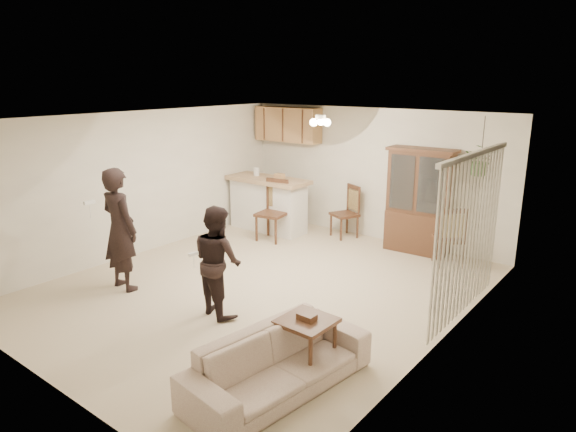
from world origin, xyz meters
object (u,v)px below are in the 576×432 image
Objects in this scene: sofa at (279,356)px; child at (218,265)px; chair_hutch_left at (344,223)px; chair_hutch_right at (448,248)px; chair_bar at (272,223)px; adult at (120,230)px; china_hutch at (419,202)px; side_table at (307,344)px.

sofa is 1.39× the size of child.
child is 1.32× the size of chair_hutch_left.
chair_bar is at bearing -23.72° from chair_hutch_right.
chair_bar is at bearing -92.42° from adult.
chair_hutch_left is at bearing 32.58° from sofa.
chair_hutch_left is 1.01× the size of chair_hutch_right.
china_hutch is at bearing -90.60° from child.
chair_hutch_left is at bearing 36.53° from chair_bar.
adult is at bearing 177.97° from side_table.
chair_hutch_left is (-2.21, 4.76, -0.08)m from sofa.
adult is 3.22m from chair_bar.
chair_hutch_right reaches higher than side_table.
china_hutch is at bearing 99.46° from side_table.
side_table is at bearing -83.03° from china_hutch.
adult reaches higher than chair_bar.
child is 3.26m from chair_bar.
sofa is 0.46m from side_table.
adult is 4.40m from chair_hutch_left.
child is at bearing 166.92° from side_table.
child is 1.82m from side_table.
adult is at bearing 22.87° from child.
sofa is 1.61× the size of chair_bar.
china_hutch is 1.60× the size of chair_bar.
sofa is at bearing -84.05° from china_hutch.
adult is 5.05m from china_hutch.
child is 1.33× the size of chair_hutch_right.
adult is at bearing -103.57° from chair_bar.
sofa is at bearing -39.33° from chair_hutch_left.
chair_bar is (-3.22, 3.28, 0.02)m from side_table.
china_hutch is 4.47m from side_table.
chair_hutch_left reaches higher than sofa.
child reaches higher than sofa.
china_hutch reaches higher than sofa.
chair_hutch_left is at bearing 179.89° from china_hutch.
adult is 0.96× the size of china_hutch.
side_table is (1.73, -0.40, -0.37)m from child.
side_table is at bearing -36.94° from chair_hutch_left.
side_table is 4.59m from chair_bar.
child is at bearing -106.72° from china_hutch.
adult is 1.55× the size of chair_bar.
china_hutch is (1.01, 3.97, 0.25)m from child.
china_hutch is (2.73, 4.25, 0.02)m from adult.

